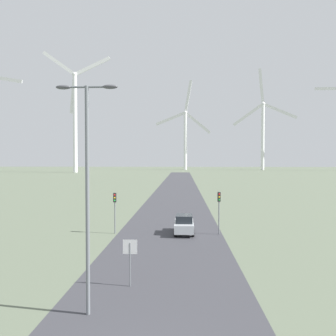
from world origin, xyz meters
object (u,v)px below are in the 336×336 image
object	(u,v)px
car_approaching	(184,224)
wind_turbine_right	(263,128)
wind_turbine_center	(185,133)
traffic_light_post_near_right	(219,203)
stop_sign_near	(130,254)
streetlamp	(87,173)
traffic_light_post_near_left	(115,204)
wind_turbine_left	(75,113)

from	to	relation	value
car_approaching	wind_turbine_right	distance (m)	196.99
car_approaching	wind_turbine_center	size ratio (longest dim) A/B	0.07
traffic_light_post_near_right	car_approaching	world-z (taller)	traffic_light_post_near_right
stop_sign_near	traffic_light_post_near_right	xyz separation A→B (m)	(6.38, 12.94, 1.11)
streetlamp	traffic_light_post_near_right	xyz separation A→B (m)	(7.78, 16.32, -3.55)
streetlamp	wind_turbine_center	bearing A→B (deg)	88.32
traffic_light_post_near_left	traffic_light_post_near_right	distance (m)	9.93
streetlamp	car_approaching	world-z (taller)	streetlamp
streetlamp	wind_turbine_center	world-z (taller)	wind_turbine_center
car_approaching	wind_turbine_center	world-z (taller)	wind_turbine_center
traffic_light_post_near_right	wind_turbine_center	size ratio (longest dim) A/B	0.07
stop_sign_near	wind_turbine_center	bearing A→B (deg)	88.68
stop_sign_near	traffic_light_post_near_left	distance (m)	13.42
streetlamp	traffic_light_post_near_right	distance (m)	18.43
traffic_light_post_near_left	wind_turbine_left	bearing A→B (deg)	109.75
wind_turbine_right	car_approaching	bearing A→B (deg)	-105.69
streetlamp	car_approaching	bearing A→B (deg)	74.90
car_approaching	stop_sign_near	bearing A→B (deg)	-103.11
traffic_light_post_near_right	wind_turbine_left	distance (m)	158.51
traffic_light_post_near_left	traffic_light_post_near_right	xyz separation A→B (m)	(9.93, 0.04, 0.09)
traffic_light_post_near_right	wind_turbine_left	size ratio (longest dim) A/B	0.06
traffic_light_post_near_right	wind_turbine_left	world-z (taller)	wind_turbine_left
traffic_light_post_near_right	wind_turbine_center	bearing A→B (deg)	90.48
wind_turbine_center	wind_turbine_right	distance (m)	51.43
traffic_light_post_near_left	wind_turbine_left	size ratio (longest dim) A/B	0.06
stop_sign_near	wind_turbine_right	distance (m)	210.28
stop_sign_near	wind_turbine_left	bearing A→B (deg)	109.40
streetlamp	stop_sign_near	distance (m)	5.92
wind_turbine_left	traffic_light_post_near_left	bearing A→B (deg)	-70.25
wind_turbine_left	wind_turbine_right	size ratio (longest dim) A/B	0.98
car_approaching	wind_turbine_left	xyz separation A→B (m)	(-58.05, 142.98, 31.19)
streetlamp	traffic_light_post_near_right	size ratio (longest dim) A/B	2.60
traffic_light_post_near_right	wind_turbine_right	bearing A→B (deg)	75.27
car_approaching	wind_turbine_left	bearing A→B (deg)	112.10
car_approaching	traffic_light_post_near_left	bearing A→B (deg)	-177.57
stop_sign_near	wind_turbine_right	xyz separation A→B (m)	(55.85, 201.06, 25.93)
stop_sign_near	traffic_light_post_near_left	xyz separation A→B (m)	(-3.55, 12.90, 1.02)
wind_turbine_left	wind_turbine_right	bearing A→B (deg)	22.06
traffic_light_post_near_left	wind_turbine_center	bearing A→B (deg)	87.54
streetlamp	car_approaching	size ratio (longest dim) A/B	2.56
traffic_light_post_near_left	wind_turbine_right	bearing A→B (deg)	72.48
traffic_light_post_near_right	car_approaching	xyz separation A→B (m)	(-3.31, 0.24, -2.04)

